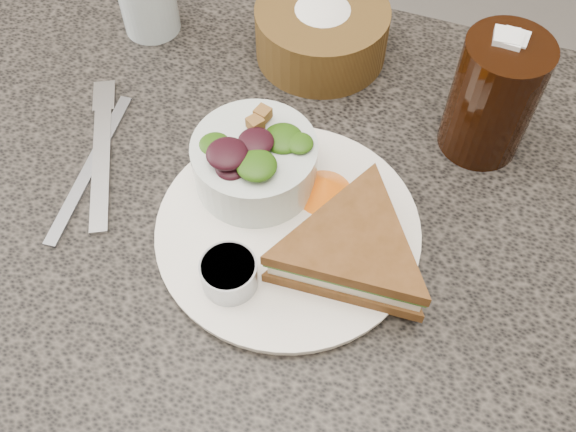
{
  "coord_description": "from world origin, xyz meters",
  "views": [
    {
      "loc": [
        0.16,
        -0.32,
        1.28
      ],
      "look_at": [
        0.05,
        -0.01,
        0.78
      ],
      "focal_mm": 40.0,
      "sensor_mm": 36.0,
      "label": 1
    }
  ],
  "objects_px": {
    "sandwich": "(353,250)",
    "salad_bowl": "(255,156)",
    "dressing_ramekin": "(229,274)",
    "bread_basket": "(322,24)",
    "dinner_plate": "(288,230)",
    "cola_glass": "(495,93)",
    "dining_table": "(260,351)"
  },
  "relations": [
    {
      "from": "dinner_plate",
      "to": "salad_bowl",
      "type": "height_order",
      "value": "salad_bowl"
    },
    {
      "from": "cola_glass",
      "to": "dining_table",
      "type": "bearing_deg",
      "value": -140.02
    },
    {
      "from": "dining_table",
      "to": "salad_bowl",
      "type": "bearing_deg",
      "value": 92.17
    },
    {
      "from": "sandwich",
      "to": "cola_glass",
      "type": "distance_m",
      "value": 0.22
    },
    {
      "from": "dinner_plate",
      "to": "dressing_ramekin",
      "type": "height_order",
      "value": "dressing_ramekin"
    },
    {
      "from": "dinner_plate",
      "to": "sandwich",
      "type": "distance_m",
      "value": 0.08
    },
    {
      "from": "sandwich",
      "to": "salad_bowl",
      "type": "bearing_deg",
      "value": 149.27
    },
    {
      "from": "salad_bowl",
      "to": "bread_basket",
      "type": "distance_m",
      "value": 0.21
    },
    {
      "from": "sandwich",
      "to": "bread_basket",
      "type": "relative_size",
      "value": 1.11
    },
    {
      "from": "sandwich",
      "to": "cola_glass",
      "type": "bearing_deg",
      "value": 63.24
    },
    {
      "from": "salad_bowl",
      "to": "dressing_ramekin",
      "type": "height_order",
      "value": "salad_bowl"
    },
    {
      "from": "bread_basket",
      "to": "dinner_plate",
      "type": "bearing_deg",
      "value": -78.82
    },
    {
      "from": "salad_bowl",
      "to": "bread_basket",
      "type": "bearing_deg",
      "value": 89.87
    },
    {
      "from": "dining_table",
      "to": "dinner_plate",
      "type": "bearing_deg",
      "value": -12.64
    },
    {
      "from": "dressing_ramekin",
      "to": "sandwich",
      "type": "bearing_deg",
      "value": 30.4
    },
    {
      "from": "salad_bowl",
      "to": "dressing_ramekin",
      "type": "relative_size",
      "value": 2.38
    },
    {
      "from": "sandwich",
      "to": "salad_bowl",
      "type": "distance_m",
      "value": 0.13
    },
    {
      "from": "dinner_plate",
      "to": "bread_basket",
      "type": "height_order",
      "value": "bread_basket"
    },
    {
      "from": "dining_table",
      "to": "dinner_plate",
      "type": "xyz_separation_m",
      "value": [
        0.05,
        -0.01,
        0.38
      ]
    },
    {
      "from": "dining_table",
      "to": "cola_glass",
      "type": "xyz_separation_m",
      "value": [
        0.2,
        0.17,
        0.45
      ]
    },
    {
      "from": "dressing_ramekin",
      "to": "bread_basket",
      "type": "bearing_deg",
      "value": 93.62
    },
    {
      "from": "salad_bowl",
      "to": "cola_glass",
      "type": "bearing_deg",
      "value": 33.87
    },
    {
      "from": "cola_glass",
      "to": "dinner_plate",
      "type": "bearing_deg",
      "value": -130.23
    },
    {
      "from": "dressing_ramekin",
      "to": "dinner_plate",
      "type": "bearing_deg",
      "value": 68.48
    },
    {
      "from": "dinner_plate",
      "to": "cola_glass",
      "type": "bearing_deg",
      "value": 49.77
    },
    {
      "from": "cola_glass",
      "to": "salad_bowl",
      "type": "bearing_deg",
      "value": -146.13
    },
    {
      "from": "sandwich",
      "to": "dressing_ramekin",
      "type": "relative_size",
      "value": 3.31
    },
    {
      "from": "salad_bowl",
      "to": "dressing_ramekin",
      "type": "distance_m",
      "value": 0.12
    },
    {
      "from": "dining_table",
      "to": "dressing_ramekin",
      "type": "xyz_separation_m",
      "value": [
        0.02,
        -0.09,
        0.4
      ]
    },
    {
      "from": "dinner_plate",
      "to": "salad_bowl",
      "type": "xyz_separation_m",
      "value": [
        -0.05,
        0.04,
        0.04
      ]
    },
    {
      "from": "sandwich",
      "to": "bread_basket",
      "type": "bearing_deg",
      "value": 110.01
    },
    {
      "from": "salad_bowl",
      "to": "cola_glass",
      "type": "distance_m",
      "value": 0.25
    }
  ]
}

